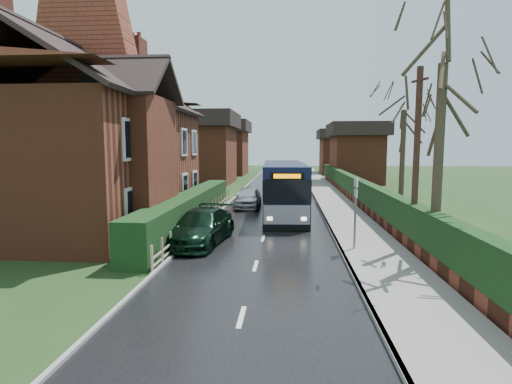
# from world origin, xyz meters

# --- Properties ---
(ground) EXTENTS (140.00, 140.00, 0.00)m
(ground) POSITION_xyz_m (0.00, 0.00, 0.00)
(ground) COLOR #29441D
(ground) RESTS_ON ground
(road) EXTENTS (6.00, 100.00, 0.02)m
(road) POSITION_xyz_m (0.00, 10.00, 0.01)
(road) COLOR black
(road) RESTS_ON ground
(pavement) EXTENTS (2.50, 100.00, 0.14)m
(pavement) POSITION_xyz_m (4.25, 10.00, 0.07)
(pavement) COLOR slate
(pavement) RESTS_ON ground
(kerb_right) EXTENTS (0.12, 100.00, 0.14)m
(kerb_right) POSITION_xyz_m (3.05, 10.00, 0.07)
(kerb_right) COLOR gray
(kerb_right) RESTS_ON ground
(kerb_left) EXTENTS (0.12, 100.00, 0.10)m
(kerb_left) POSITION_xyz_m (-3.05, 10.00, 0.05)
(kerb_left) COLOR gray
(kerb_left) RESTS_ON ground
(front_hedge) EXTENTS (1.20, 16.00, 1.60)m
(front_hedge) POSITION_xyz_m (-3.90, 5.00, 0.80)
(front_hedge) COLOR black
(front_hedge) RESTS_ON ground
(picket_fence) EXTENTS (0.10, 16.00, 0.90)m
(picket_fence) POSITION_xyz_m (-3.15, 5.00, 0.45)
(picket_fence) COLOR gray
(picket_fence) RESTS_ON ground
(right_wall_hedge) EXTENTS (0.60, 50.00, 1.80)m
(right_wall_hedge) POSITION_xyz_m (5.80, 10.00, 1.02)
(right_wall_hedge) COLOR brown
(right_wall_hedge) RESTS_ON ground
(brick_house) EXTENTS (9.30, 14.60, 10.30)m
(brick_house) POSITION_xyz_m (-8.73, 4.78, 4.38)
(brick_house) COLOR brown
(brick_house) RESTS_ON ground
(bus) EXTENTS (2.68, 9.98, 3.00)m
(bus) POSITION_xyz_m (0.80, 8.35, 1.49)
(bus) COLOR black
(bus) RESTS_ON ground
(car_silver) EXTENTS (1.61, 3.96, 1.35)m
(car_silver) POSITION_xyz_m (-1.50, 10.76, 0.67)
(car_silver) COLOR silver
(car_silver) RESTS_ON ground
(car_green) EXTENTS (2.46, 4.94, 1.38)m
(car_green) POSITION_xyz_m (-2.48, 1.01, 0.69)
(car_green) COLOR black
(car_green) RESTS_ON ground
(car_distant) EXTENTS (2.13, 4.00, 1.25)m
(car_distant) POSITION_xyz_m (2.00, 36.44, 0.63)
(car_distant) COLOR black
(car_distant) RESTS_ON ground
(bus_stop_sign) EXTENTS (0.09, 0.43, 2.82)m
(bus_stop_sign) POSITION_xyz_m (3.56, 0.13, 1.86)
(bus_stop_sign) COLOR slate
(bus_stop_sign) RESTS_ON ground
(telegraph_pole) EXTENTS (0.38, 0.85, 6.83)m
(telegraph_pole) POSITION_xyz_m (5.80, 0.51, 3.46)
(telegraph_pole) COLOR #301C15
(telegraph_pole) RESTS_ON ground
(tree_right_near) EXTENTS (4.37, 4.37, 9.44)m
(tree_right_near) POSITION_xyz_m (6.00, -1.12, 7.05)
(tree_right_near) COLOR #352C1F
(tree_right_near) RESTS_ON ground
(tree_right_far) EXTENTS (4.78, 4.78, 9.24)m
(tree_right_far) POSITION_xyz_m (9.00, 13.84, 6.91)
(tree_right_far) COLOR #34281F
(tree_right_far) RESTS_ON ground
(tree_house_side) EXTENTS (4.15, 4.15, 9.43)m
(tree_house_side) POSITION_xyz_m (-13.60, 10.34, 7.04)
(tree_house_side) COLOR #3A2F22
(tree_house_side) RESTS_ON ground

